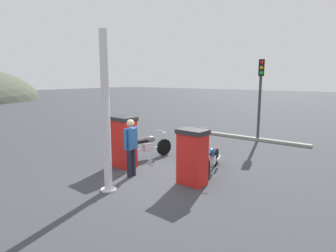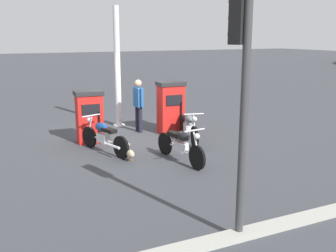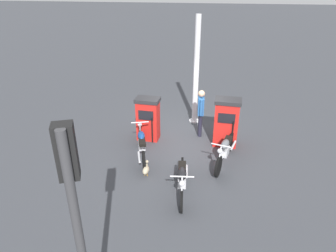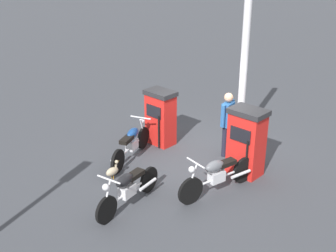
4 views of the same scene
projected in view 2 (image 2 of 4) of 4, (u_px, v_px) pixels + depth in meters
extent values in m
plane|color=#383A3F|center=(132.00, 137.00, 11.99)|extent=(120.00, 120.00, 0.00)
cube|color=red|center=(90.00, 119.00, 11.25)|extent=(0.53, 0.75, 1.38)
cube|color=black|center=(91.00, 110.00, 10.95)|extent=(0.06, 0.50, 0.32)
cube|color=#262628|center=(88.00, 93.00, 11.08)|extent=(0.58, 0.82, 0.12)
cylinder|color=black|center=(100.00, 127.00, 11.12)|extent=(0.05, 0.05, 0.90)
cube|color=red|center=(171.00, 109.00, 12.36)|extent=(0.57, 0.79, 1.50)
cube|color=black|center=(174.00, 100.00, 12.04)|extent=(0.06, 0.53, 0.32)
cube|color=#262628|center=(171.00, 84.00, 12.18)|extent=(0.62, 0.87, 0.12)
cylinder|color=black|center=(181.00, 118.00, 12.22)|extent=(0.05, 0.05, 0.98)
cylinder|color=black|center=(90.00, 137.00, 10.82)|extent=(0.58, 0.24, 0.58)
cylinder|color=black|center=(121.00, 147.00, 9.82)|extent=(0.58, 0.24, 0.58)
cube|color=silver|center=(103.00, 138.00, 10.33)|extent=(0.40, 0.30, 0.24)
cylinder|color=silver|center=(105.00, 140.00, 10.31)|extent=(1.03, 0.37, 0.05)
ellipsoid|color=navy|center=(101.00, 127.00, 10.32)|extent=(0.52, 0.36, 0.24)
cube|color=black|center=(109.00, 130.00, 10.08)|extent=(0.48, 0.32, 0.10)
cylinder|color=silver|center=(90.00, 127.00, 10.72)|extent=(0.26, 0.12, 0.57)
cylinder|color=silver|center=(91.00, 116.00, 10.59)|extent=(0.21, 0.54, 0.04)
sphere|color=silver|center=(89.00, 119.00, 10.69)|extent=(0.18, 0.18, 0.14)
cylinder|color=silver|center=(112.00, 146.00, 9.87)|extent=(0.55, 0.23, 0.07)
cylinder|color=black|center=(195.00, 137.00, 10.76)|extent=(0.61, 0.22, 0.61)
cylinder|color=black|center=(182.00, 125.00, 12.21)|extent=(0.61, 0.22, 0.61)
cube|color=silver|center=(188.00, 128.00, 11.41)|extent=(0.40, 0.29, 0.24)
cylinder|color=silver|center=(188.00, 129.00, 11.47)|extent=(1.12, 0.34, 0.05)
ellipsoid|color=#595B60|center=(189.00, 119.00, 11.28)|extent=(0.52, 0.33, 0.24)
cube|color=black|center=(186.00, 117.00, 11.61)|extent=(0.48, 0.31, 0.10)
cylinder|color=silver|center=(194.00, 126.00, 10.73)|extent=(0.26, 0.11, 0.57)
cylinder|color=silver|center=(194.00, 114.00, 10.73)|extent=(0.18, 0.55, 0.04)
sphere|color=silver|center=(195.00, 119.00, 10.66)|extent=(0.17, 0.17, 0.14)
cylinder|color=silver|center=(187.00, 126.00, 12.04)|extent=(0.55, 0.21, 0.07)
cylinder|color=black|center=(197.00, 158.00, 9.01)|extent=(0.58, 0.12, 0.58)
cylinder|color=black|center=(165.00, 144.00, 10.17)|extent=(0.58, 0.12, 0.58)
cube|color=silver|center=(181.00, 147.00, 9.53)|extent=(0.38, 0.24, 0.24)
cylinder|color=silver|center=(180.00, 148.00, 9.58)|extent=(1.05, 0.16, 0.05)
ellipsoid|color=black|center=(183.00, 136.00, 9.41)|extent=(0.50, 0.27, 0.24)
cube|color=black|center=(175.00, 134.00, 9.69)|extent=(0.46, 0.24, 0.10)
cylinder|color=silver|center=(196.00, 145.00, 8.98)|extent=(0.26, 0.07, 0.57)
cylinder|color=silver|center=(194.00, 130.00, 8.97)|extent=(0.09, 0.56, 0.04)
sphere|color=silver|center=(197.00, 136.00, 8.92)|extent=(0.15, 0.15, 0.14)
cylinder|color=silver|center=(173.00, 144.00, 10.06)|extent=(0.55, 0.13, 0.07)
cylinder|color=#1E1E2D|center=(137.00, 119.00, 12.62)|extent=(0.14, 0.14, 0.81)
cylinder|color=#1E1E2D|center=(140.00, 120.00, 12.45)|extent=(0.14, 0.14, 0.81)
cube|color=#265999|center=(138.00, 97.00, 12.38)|extent=(0.38, 0.23, 0.61)
cylinder|color=#265999|center=(135.00, 95.00, 12.57)|extent=(0.10, 0.10, 0.57)
cylinder|color=#265999|center=(142.00, 97.00, 12.17)|extent=(0.10, 0.10, 0.57)
sphere|color=tan|center=(138.00, 83.00, 12.28)|extent=(0.24, 0.24, 0.22)
ellipsoid|color=tan|center=(130.00, 154.00, 9.63)|extent=(0.35, 0.18, 0.19)
cylinder|color=tan|center=(129.00, 150.00, 9.72)|extent=(0.06, 0.06, 0.13)
sphere|color=tan|center=(128.00, 145.00, 9.71)|extent=(0.09, 0.09, 0.09)
cone|color=orange|center=(127.00, 144.00, 9.77)|extent=(0.06, 0.04, 0.04)
cone|color=tan|center=(133.00, 154.00, 9.48)|extent=(0.07, 0.07, 0.07)
cylinder|color=orange|center=(129.00, 160.00, 9.65)|extent=(0.02, 0.02, 0.10)
cylinder|color=orange|center=(132.00, 159.00, 9.68)|extent=(0.02, 0.02, 0.10)
cylinder|color=#38383A|center=(244.00, 122.00, 5.62)|extent=(0.16, 0.16, 3.62)
cube|color=black|center=(239.00, 18.00, 5.39)|extent=(0.27, 0.30, 0.72)
sphere|color=red|center=(234.00, 1.00, 5.40)|extent=(0.19, 0.19, 0.15)
sphere|color=orange|center=(233.00, 18.00, 5.45)|extent=(0.19, 0.19, 0.15)
sphere|color=green|center=(233.00, 34.00, 5.50)|extent=(0.19, 0.19, 0.15)
cylinder|color=silver|center=(117.00, 67.00, 13.04)|extent=(0.20, 0.20, 3.96)
cylinder|color=silver|center=(119.00, 125.00, 13.48)|extent=(0.40, 0.40, 0.04)
cube|color=#9E9E93|center=(279.00, 225.00, 6.31)|extent=(0.34, 6.09, 0.12)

